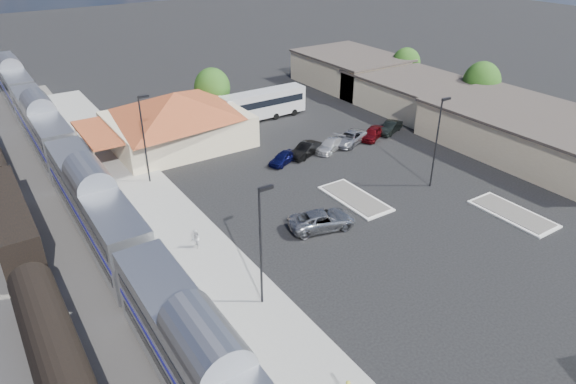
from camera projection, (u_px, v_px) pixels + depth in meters
ground at (335, 220)px, 45.15m from camera, size 280.00×280.00×0.00m
railbed at (64, 251)px, 40.82m from camera, size 16.00×100.00×0.12m
platform at (180, 229)px, 43.70m from camera, size 5.50×92.00×0.18m
passenger_train at (95, 209)px, 41.18m from camera, size 3.00×104.00×5.55m
freight_cars at (11, 223)px, 41.02m from camera, size 2.80×46.00×4.00m
station_depot at (176, 118)px, 59.15m from camera, size 18.35×12.24×6.20m
buildings_east at (435, 99)px, 68.20m from camera, size 14.40×51.40×4.80m
traffic_island_south at (355, 198)px, 48.52m from camera, size 3.30×7.50×0.21m
traffic_island_north at (513, 213)px, 46.00m from camera, size 3.30×7.50×0.21m
lamp_plat_s at (262, 238)px, 32.92m from camera, size 1.08×0.25×9.00m
lamp_plat_n at (144, 133)px, 49.13m from camera, size 1.08×0.25×9.00m
lamp_lot at (438, 136)px, 48.51m from camera, size 1.08×0.25×9.00m
tree_east_b at (482, 82)px, 68.51m from camera, size 4.94×4.94×6.96m
tree_east_c at (406, 64)px, 79.05m from camera, size 4.41×4.41×6.21m
tree_depot at (212, 88)px, 66.82m from camera, size 4.71×4.71×6.63m
suv at (322, 220)px, 43.67m from camera, size 6.29×4.01×1.62m
coach_bus at (263, 103)px, 67.16m from camera, size 11.67×2.58×3.74m
person_b at (196, 239)px, 40.70m from camera, size 0.71×0.86×1.63m
parked_car_a at (283, 158)px, 55.37m from camera, size 4.17×2.96×1.32m
parked_car_b at (306, 150)px, 57.11m from camera, size 4.77×3.11×1.48m
parked_car_c at (330, 145)px, 58.47m from camera, size 5.00×3.57×1.35m
parked_car_d at (350, 138)px, 60.22m from camera, size 5.81×4.24×1.47m
parked_car_e at (372, 133)px, 61.55m from camera, size 4.59×3.53×1.46m
parked_car_f at (390, 127)px, 63.34m from camera, size 4.52×3.01×1.41m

